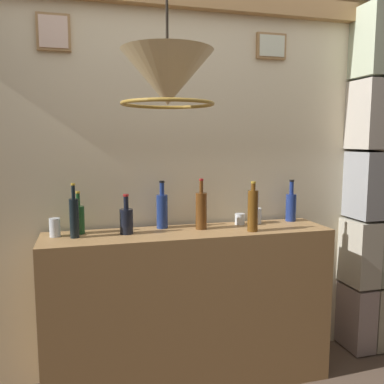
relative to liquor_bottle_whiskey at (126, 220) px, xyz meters
name	(u,v)px	position (x,y,z in m)	size (l,w,h in m)	color
panelled_rear_partition	(179,172)	(0.38, 0.25, 0.26)	(3.48, 0.15, 2.53)	beige
stone_pillar	(371,186)	(1.79, 0.10, 0.14)	(0.36, 0.34, 2.46)	gray
bar_shelf_unit	(190,309)	(0.38, -0.03, -0.59)	(1.78, 0.40, 1.00)	#9E7547
liquor_bottle_whiskey	(126,220)	(0.00, 0.00, 0.00)	(0.08, 0.08, 0.24)	black
liquor_bottle_sherry	(291,206)	(1.14, 0.10, 0.02)	(0.07, 0.07, 0.29)	navy
liquor_bottle_vermouth	(74,217)	(-0.30, -0.02, 0.04)	(0.05, 0.05, 0.32)	black
liquor_bottle_amaro	(201,210)	(0.47, 0.01, 0.04)	(0.07, 0.07, 0.32)	#5E3615
liquor_bottle_bourbon	(79,219)	(-0.28, 0.08, 0.01)	(0.07, 0.07, 0.26)	#1B4B23
liquor_bottle_rye	(253,210)	(0.76, -0.13, 0.05)	(0.06, 0.06, 0.31)	brown
liquor_bottle_rum	(162,210)	(0.24, 0.10, 0.03)	(0.07, 0.07, 0.30)	navy
glass_tumbler_rocks	(240,219)	(0.76, 0.08, -0.05)	(0.07, 0.07, 0.07)	silver
glass_tumbler_highball	(255,216)	(0.87, 0.08, -0.03)	(0.08, 0.08, 0.10)	silver
glass_tumbler_shot	(55,227)	(-0.41, 0.04, -0.03)	(0.06, 0.06, 0.11)	silver
pendant_lamp	(167,79)	(0.13, -0.63, 0.73)	(0.41, 0.41, 0.65)	beige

